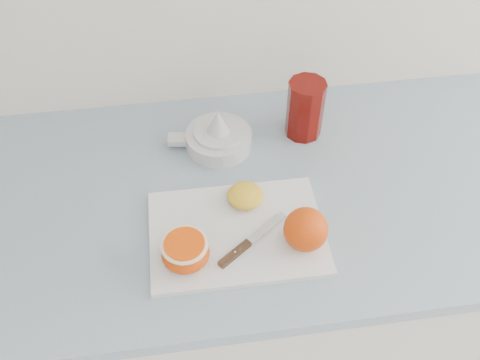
# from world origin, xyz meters

# --- Properties ---
(counter) EXTENTS (2.65, 0.64, 0.89)m
(counter) POSITION_xyz_m (0.16, 1.70, 0.45)
(counter) COLOR silver
(counter) RESTS_ON ground
(cutting_board) EXTENTS (0.33, 0.24, 0.01)m
(cutting_board) POSITION_xyz_m (0.06, 1.58, 0.90)
(cutting_board) COLOR silver
(cutting_board) RESTS_ON counter
(whole_orange) EXTENTS (0.08, 0.08, 0.08)m
(whole_orange) POSITION_xyz_m (0.18, 1.54, 0.94)
(whole_orange) COLOR #C64100
(whole_orange) RESTS_ON cutting_board
(half_orange) EXTENTS (0.09, 0.09, 0.05)m
(half_orange) POSITION_xyz_m (-0.04, 1.53, 0.93)
(half_orange) COLOR #C64100
(half_orange) RESTS_ON cutting_board
(squeezed_shell) EXTENTS (0.07, 0.07, 0.03)m
(squeezed_shell) POSITION_xyz_m (0.09, 1.65, 0.92)
(squeezed_shell) COLOR gold
(squeezed_shell) RESTS_ON cutting_board
(paring_knife) EXTENTS (0.14, 0.11, 0.01)m
(paring_knife) POSITION_xyz_m (0.06, 1.54, 0.91)
(paring_knife) COLOR #443019
(paring_knife) RESTS_ON cutting_board
(citrus_juicer) EXTENTS (0.18, 0.14, 0.10)m
(citrus_juicer) POSITION_xyz_m (0.05, 1.83, 0.92)
(citrus_juicer) COLOR silver
(citrus_juicer) RESTS_ON counter
(red_tumbler) EXTENTS (0.08, 0.08, 0.13)m
(red_tumbler) POSITION_xyz_m (0.25, 1.85, 0.95)
(red_tumbler) COLOR #5F0905
(red_tumbler) RESTS_ON counter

